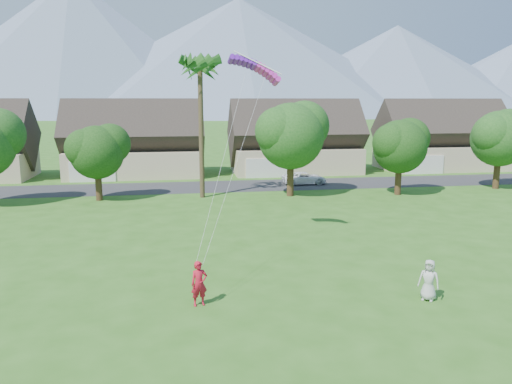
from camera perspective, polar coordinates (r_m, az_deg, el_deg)
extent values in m
plane|color=#2D6019|center=(18.61, 5.01, -17.28)|extent=(500.00, 500.00, 0.00)
cube|color=#2D2D30|center=(50.87, -4.20, 0.64)|extent=(90.00, 7.00, 0.01)
imported|color=red|center=(21.67, -6.52, -10.36)|extent=(0.79, 0.61, 1.95)
imported|color=beige|center=(23.35, 19.15, -9.48)|extent=(1.07, 1.01, 1.83)
imported|color=white|center=(52.24, 5.56, 1.59)|extent=(4.67, 2.18, 1.29)
cone|color=slate|center=(281.86, -20.02, 15.21)|extent=(190.00, 190.00, 70.00)
cone|color=slate|center=(278.96, -1.95, 15.05)|extent=(240.00, 240.00, 62.00)
cone|color=slate|center=(303.02, 15.68, 13.17)|extent=(200.00, 200.00, 50.00)
cube|color=beige|center=(59.60, -13.62, 3.27)|extent=(15.00, 8.00, 3.00)
cube|color=#382D28|center=(59.30, -13.75, 6.42)|extent=(15.75, 8.15, 8.15)
cube|color=silver|center=(56.17, -18.20, 2.21)|extent=(4.80, 0.12, 2.20)
cube|color=beige|center=(61.05, 4.48, 3.70)|extent=(15.00, 8.00, 3.00)
cube|color=#382D28|center=(60.75, 4.52, 6.78)|extent=(15.75, 8.15, 8.15)
cube|color=silver|center=(56.30, 1.26, 2.75)|extent=(4.80, 0.12, 2.20)
cube|color=beige|center=(67.99, 20.29, 3.77)|extent=(15.00, 8.00, 3.00)
cube|color=#382D28|center=(67.72, 20.47, 6.53)|extent=(15.75, 8.15, 8.15)
cube|color=silver|center=(62.50, 18.70, 2.97)|extent=(4.80, 0.12, 2.20)
cylinder|color=#47301C|center=(45.64, -17.52, 0.43)|extent=(0.56, 0.56, 2.18)
sphere|color=#214916|center=(45.22, -17.74, 4.33)|extent=(4.62, 4.62, 4.62)
cylinder|color=#47301C|center=(45.69, 3.94, 1.31)|extent=(0.62, 0.62, 2.82)
sphere|color=#214916|center=(45.22, 4.00, 6.38)|extent=(5.98, 5.98, 5.98)
cylinder|color=#47301C|center=(48.02, 15.92, 1.07)|extent=(0.58, 0.58, 2.30)
sphere|color=#214916|center=(47.61, 16.12, 5.00)|extent=(4.90, 4.90, 4.90)
cylinder|color=#47301C|center=(54.75, 25.78, 1.67)|extent=(0.60, 0.60, 2.56)
sphere|color=#214916|center=(54.38, 26.09, 5.51)|extent=(5.44, 5.44, 5.44)
cylinder|color=#4C3D26|center=(44.60, -6.29, 6.99)|extent=(0.44, 0.44, 12.00)
sphere|color=#286021|center=(44.67, -6.45, 15.08)|extent=(3.00, 3.00, 3.00)
cube|color=purple|center=(29.42, -1.57, 14.19)|extent=(1.64, 1.13, 0.50)
cube|color=#E02ABD|center=(29.66, 1.52, 14.16)|extent=(1.64, 1.13, 0.50)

